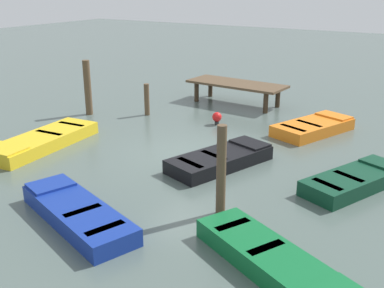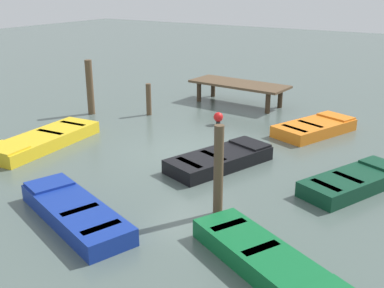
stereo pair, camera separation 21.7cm
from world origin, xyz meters
name	(u,v)px [view 2 (the right image)]	position (x,y,z in m)	size (l,w,h in m)	color
ground_plane	(192,155)	(0.00, 0.00, 0.00)	(80.00, 80.00, 0.00)	#4C5B56
dock_segment	(239,86)	(-1.64, 6.37, 0.82)	(4.37, 1.89, 0.95)	brown
rowboat_yellow	(43,140)	(-4.52, -1.95, 0.22)	(1.67, 4.08, 0.46)	gold
rowboat_blue	(74,212)	(0.02, -4.97, 0.22)	(3.75, 2.23, 0.46)	navy
rowboat_dark_green	(354,181)	(4.89, 0.11, 0.22)	(2.23, 3.26, 0.46)	#0C3823
rowboat_black	(220,159)	(1.19, -0.35, 0.22)	(2.22, 3.46, 0.46)	black
rowboat_orange	(315,128)	(2.53, 4.14, 0.22)	(2.36, 3.35, 0.46)	orange
rowboat_green	(272,264)	(4.59, -4.50, 0.22)	(3.83, 2.60, 0.46)	#0F602D
mooring_piling_far_left	(90,87)	(-5.97, 1.78, 1.09)	(0.28, 0.28, 2.19)	brown
mooring_piling_near_left	(149,99)	(-3.91, 2.92, 0.64)	(0.21, 0.21, 1.27)	brown
mooring_piling_center	(218,171)	(2.59, -2.97, 1.08)	(0.22, 0.22, 2.16)	brown
marker_buoy	(218,117)	(-0.88, 3.22, 0.29)	(0.36, 0.36, 0.48)	#262626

